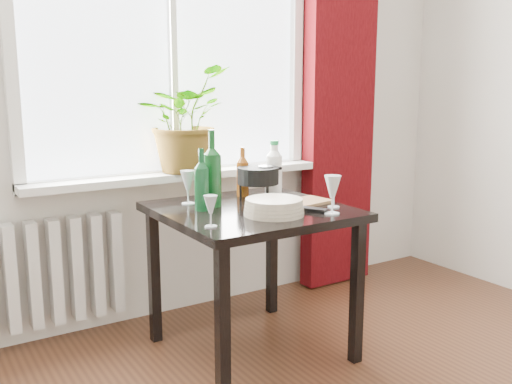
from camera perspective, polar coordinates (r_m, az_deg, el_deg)
window at (r=3.24m, az=-8.53°, el=15.49°), size 1.72×0.08×1.62m
windowsill at (r=3.21m, az=-7.64°, el=1.68°), size 1.72×0.20×0.04m
curtain at (r=3.75m, az=8.37°, el=10.20°), size 0.50×0.12×2.56m
radiator at (r=3.12m, az=-20.41°, el=-7.62°), size 0.80×0.10×0.55m
table at (r=2.77m, az=-0.46°, el=-3.42°), size 0.85×0.85×0.74m
potted_plant at (r=3.18m, az=-7.31°, el=7.23°), size 0.69×0.68×0.58m
wine_bottle_left at (r=2.68m, az=-5.45°, el=1.27°), size 0.08×0.08×0.30m
wine_bottle_right at (r=2.76m, az=-4.40°, el=2.46°), size 0.12×0.12×0.38m
bottle_amber at (r=3.01m, az=-1.35°, el=2.09°), size 0.07×0.07×0.27m
cleaning_bottle at (r=3.06m, az=1.83°, el=2.51°), size 0.09×0.09×0.29m
wineglass_front_right at (r=2.62m, az=7.65°, el=-0.24°), size 0.09×0.09×0.18m
wineglass_far_right at (r=2.76m, az=7.80°, el=-0.01°), size 0.09×0.09×0.15m
wineglass_back_center at (r=2.93m, az=0.94°, el=1.00°), size 0.08×0.08×0.18m
wineglass_back_left at (r=2.83m, az=-6.83°, el=0.50°), size 0.09×0.09×0.17m
wineglass_front_left at (r=2.37m, az=-4.55°, el=-1.92°), size 0.07×0.07×0.14m
plate_stack at (r=2.59m, az=1.81°, el=-1.51°), size 0.36×0.36×0.07m
fondue_pot at (r=2.94m, az=0.20°, el=0.90°), size 0.30×0.28×0.17m
tv_remote at (r=2.68m, az=5.43°, el=-1.75°), size 0.12×0.17×0.02m
cutting_board at (r=2.85m, az=4.82°, el=-1.02°), size 0.29×0.21×0.01m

